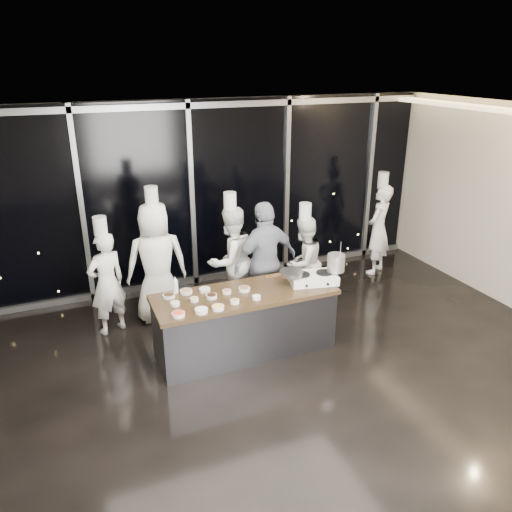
{
  "coord_description": "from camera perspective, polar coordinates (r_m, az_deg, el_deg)",
  "views": [
    {
      "loc": [
        -2.14,
        -4.7,
        3.82
      ],
      "look_at": [
        0.29,
        1.2,
        1.27
      ],
      "focal_mm": 35.0,
      "sensor_mm": 36.0,
      "label": 1
    }
  ],
  "objects": [
    {
      "name": "chef_far_left",
      "position": [
        7.53,
        -16.68,
        -2.84
      ],
      "size": [
        0.67,
        0.56,
        1.78
      ],
      "rotation": [
        0.0,
        0.0,
        3.54
      ],
      "color": "white",
      "rests_on": "ground"
    },
    {
      "name": "frying_pan",
      "position": [
        6.86,
        4.01,
        -1.94
      ],
      "size": [
        0.59,
        0.38,
        0.05
      ],
      "rotation": [
        0.0,
        0.0,
        -0.2
      ],
      "color": "gray",
      "rests_on": "stove"
    },
    {
      "name": "demo_counter",
      "position": [
        6.88,
        -1.27,
        -7.55
      ],
      "size": [
        2.46,
        0.86,
        0.9
      ],
      "color": "#38383D",
      "rests_on": "ground"
    },
    {
      "name": "squeeze_bottle",
      "position": [
        6.7,
        -9.19,
        -3.32
      ],
      "size": [
        0.07,
        0.07,
        0.24
      ],
      "color": "silver",
      "rests_on": "demo_counter"
    },
    {
      "name": "stove",
      "position": [
        6.99,
        6.52,
        -2.5
      ],
      "size": [
        0.71,
        0.52,
        0.14
      ],
      "rotation": [
        0.0,
        0.0,
        -0.2
      ],
      "color": "white",
      "rests_on": "demo_counter"
    },
    {
      "name": "window_wall",
      "position": [
        8.7,
        -7.42,
        6.79
      ],
      "size": [
        8.9,
        0.11,
        3.2
      ],
      "color": "black",
      "rests_on": "ground"
    },
    {
      "name": "ground",
      "position": [
        6.43,
        1.76,
        -14.72
      ],
      "size": [
        9.0,
        9.0,
        0.0
      ],
      "primitive_type": "plane",
      "color": "black",
      "rests_on": "ground"
    },
    {
      "name": "stock_pot",
      "position": [
        7.02,
        9.12,
        -0.76
      ],
      "size": [
        0.29,
        0.29,
        0.24
      ],
      "primitive_type": "cylinder",
      "rotation": [
        0.0,
        0.0,
        -0.2
      ],
      "color": "#B0B0B3",
      "rests_on": "stove"
    },
    {
      "name": "prep_bowls",
      "position": [
        6.47,
        -5.81,
        -4.91
      ],
      "size": [
        1.19,
        0.75,
        0.05
      ],
      "color": "silver",
      "rests_on": "demo_counter"
    },
    {
      "name": "chef_right",
      "position": [
        8.03,
        5.43,
        -0.68
      ],
      "size": [
        0.9,
        0.82,
        1.74
      ],
      "rotation": [
        0.0,
        0.0,
        3.56
      ],
      "color": "white",
      "rests_on": "ground"
    },
    {
      "name": "chef_center",
      "position": [
        7.78,
        -2.86,
        -0.5
      ],
      "size": [
        1.01,
        0.9,
        1.96
      ],
      "rotation": [
        0.0,
        0.0,
        3.48
      ],
      "color": "white",
      "rests_on": "ground"
    },
    {
      "name": "room_shell",
      "position": [
        5.47,
        3.72,
        5.01
      ],
      "size": [
        9.02,
        7.02,
        3.21
      ],
      "color": "#BDB4A1",
      "rests_on": "ground"
    },
    {
      "name": "guest",
      "position": [
        7.56,
        1.1,
        -0.64
      ],
      "size": [
        1.17,
        0.67,
        1.88
      ],
      "rotation": [
        0.0,
        0.0,
        3.35
      ],
      "color": "#141D38",
      "rests_on": "ground"
    },
    {
      "name": "chef_left",
      "position": [
        7.65,
        -11.28,
        -0.68
      ],
      "size": [
        0.95,
        0.65,
        2.11
      ],
      "rotation": [
        0.0,
        0.0,
        3.09
      ],
      "color": "white",
      "rests_on": "ground"
    },
    {
      "name": "chef_side",
      "position": [
        9.53,
        13.82,
        3.08
      ],
      "size": [
        0.74,
        0.68,
        1.92
      ],
      "rotation": [
        0.0,
        0.0,
        3.73
      ],
      "color": "white",
      "rests_on": "ground"
    }
  ]
}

